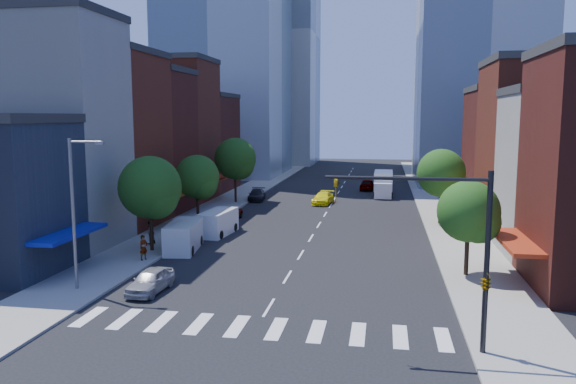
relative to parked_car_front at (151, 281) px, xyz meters
The scene contains 31 objects.
ground 7.70m from the parked_car_front, 11.42° to the right, with size 220.00×220.00×0.00m, color black.
sidewalk_left 38.81m from the parked_car_front, 97.38° to the left, with size 5.00×120.00×0.15m, color gray.
sidewalk_right 43.38m from the parked_car_front, 62.52° to the left, with size 5.00×120.00×0.15m, color gray.
crosswalk 8.80m from the parked_car_front, 31.01° to the right, with size 19.00×3.00×0.01m, color silver.
bldg_left_1 18.98m from the parked_car_front, 142.14° to the left, with size 12.00×8.00×18.00m, color beige.
bldg_left_2 24.40m from the parked_car_front, 125.38° to the left, with size 12.00×9.00×16.00m, color maroon.
bldg_left_3 31.36m from the parked_car_front, 116.13° to the left, with size 12.00×8.00×15.00m, color #4B1912.
bldg_left_4 39.21m from the parked_car_front, 110.54° to the left, with size 12.00×9.00×17.00m, color maroon.
bldg_left_5 47.79m from the parked_car_front, 106.51° to the left, with size 12.00×10.00×13.00m, color #4B1912.
bldg_right_2 36.94m from the parked_car_front, 38.25° to the left, with size 12.00×10.00×15.00m, color maroon.
bldg_right_3 43.61m from the parked_car_front, 48.72° to the left, with size 12.00×10.00×13.00m, color #4B1912.
tower_far_w 97.95m from the parked_car_front, 96.40° to the left, with size 18.00×18.00×56.00m, color #9EA5AD.
traffic_signal 18.79m from the parked_car_front, 19.02° to the right, with size 7.24×2.24×8.00m.
streetlight 6.29m from the parked_car_front, behind, with size 2.25×0.25×9.00m.
tree_left_near 10.97m from the parked_car_front, 112.15° to the left, with size 4.80×4.80×7.30m.
tree_left_mid 21.11m from the parked_car_front, 100.63° to the left, with size 4.20×4.20×6.65m.
tree_left_far 34.91m from the parked_car_front, 96.35° to the left, with size 5.00×5.00×7.75m.
tree_right_near 20.51m from the parked_car_front, 18.47° to the left, with size 4.00×4.00×6.20m.
tree_right_far 31.31m from the parked_car_front, 51.85° to the left, with size 4.60×4.60×7.20m.
parked_car_front is the anchor object (origin of this frame).
parked_car_second 16.40m from the parked_car_front, 96.94° to the left, with size 1.41×4.05×1.34m, color black.
parked_car_third 23.32m from the parked_car_front, 94.87° to the left, with size 2.13×4.63×1.29m, color #999999.
parked_car_rear 37.25m from the parked_car_front, 93.05° to the left, with size 1.93×4.76×1.38m, color black.
cargo_van_near 10.44m from the parked_car_front, 99.54° to the left, with size 2.83×5.54×2.26m.
cargo_van_far 16.50m from the parked_car_front, 92.88° to the left, with size 2.51×5.23×2.15m.
taxi 36.19m from the parked_car_front, 79.62° to the left, with size 1.98×4.86×1.41m, color #FFF40D.
traffic_car_oncoming 51.98m from the parked_car_front, 74.82° to the left, with size 1.53×4.40×1.45m, color black.
traffic_car_far 50.73m from the parked_car_front, 77.03° to the left, with size 1.83×4.55×1.55m, color #999999.
box_truck 46.07m from the parked_car_front, 72.84° to the left, with size 2.51×7.85×3.15m.
pedestrian_near 7.36m from the parked_car_front, 117.07° to the left, with size 0.66×0.43×1.81m, color #999999.
pedestrian_far 12.49m from the parked_car_front, 113.54° to the left, with size 0.92×0.72×1.89m, color #999999.
Camera 1 is at (6.02, -29.05, 10.41)m, focal length 35.00 mm.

